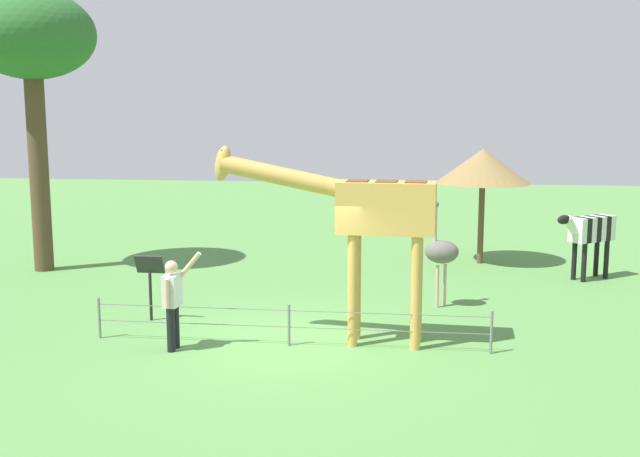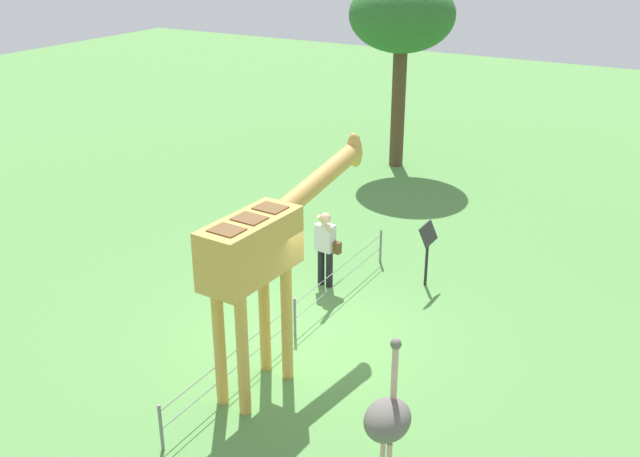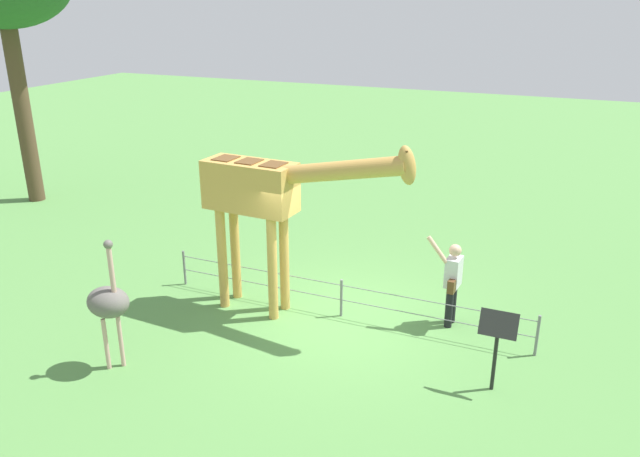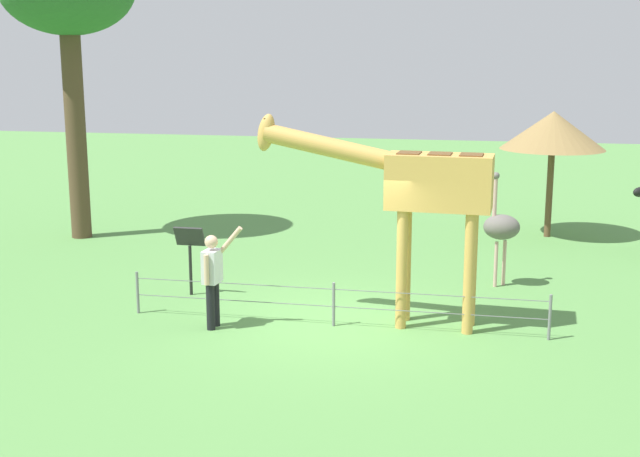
{
  "view_description": "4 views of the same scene",
  "coord_description": "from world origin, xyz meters",
  "px_view_note": "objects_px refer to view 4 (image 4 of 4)",
  "views": [
    {
      "loc": [
        -2.18,
        12.89,
        4.14
      ],
      "look_at": [
        -0.54,
        0.06,
        2.1
      ],
      "focal_mm": 42.59,
      "sensor_mm": 36.0,
      "label": 1
    },
    {
      "loc": [
        -9.4,
        -5.8,
        6.79
      ],
      "look_at": [
        0.7,
        0.03,
        1.84
      ],
      "focal_mm": 40.53,
      "sensor_mm": 36.0,
      "label": 2
    },
    {
      "loc": [
        3.75,
        -9.62,
        5.69
      ],
      "look_at": [
        -0.28,
        -0.22,
        1.85
      ],
      "focal_mm": 35.01,
      "sensor_mm": 36.0,
      "label": 3
    },
    {
      "loc": [
        -2.46,
        13.37,
        4.55
      ],
      "look_at": [
        0.29,
        -0.13,
        1.6
      ],
      "focal_mm": 47.14,
      "sensor_mm": 36.0,
      "label": 4
    }
  ],
  "objects_px": {
    "visitor": "(213,275)",
    "info_sign": "(190,246)",
    "giraffe": "(418,189)",
    "shade_hut_far": "(553,131)",
    "ostrich": "(501,227)"
  },
  "relations": [
    {
      "from": "ostrich",
      "to": "shade_hut_far",
      "type": "relative_size",
      "value": 0.73
    },
    {
      "from": "giraffe",
      "to": "info_sign",
      "type": "height_order",
      "value": "giraffe"
    },
    {
      "from": "shade_hut_far",
      "to": "giraffe",
      "type": "bearing_deg",
      "value": 70.81
    },
    {
      "from": "info_sign",
      "to": "visitor",
      "type": "bearing_deg",
      "value": 120.78
    },
    {
      "from": "visitor",
      "to": "giraffe",
      "type": "bearing_deg",
      "value": -165.95
    },
    {
      "from": "ostrich",
      "to": "info_sign",
      "type": "bearing_deg",
      "value": 17.39
    },
    {
      "from": "ostrich",
      "to": "info_sign",
      "type": "height_order",
      "value": "ostrich"
    },
    {
      "from": "giraffe",
      "to": "shade_hut_far",
      "type": "relative_size",
      "value": 1.29
    },
    {
      "from": "visitor",
      "to": "ostrich",
      "type": "height_order",
      "value": "ostrich"
    },
    {
      "from": "giraffe",
      "to": "ostrich",
      "type": "bearing_deg",
      "value": -117.46
    },
    {
      "from": "giraffe",
      "to": "shade_hut_far",
      "type": "height_order",
      "value": "giraffe"
    },
    {
      "from": "shade_hut_far",
      "to": "info_sign",
      "type": "bearing_deg",
      "value": 43.55
    },
    {
      "from": "visitor",
      "to": "info_sign",
      "type": "relative_size",
      "value": 1.31
    },
    {
      "from": "info_sign",
      "to": "ostrich",
      "type": "bearing_deg",
      "value": -162.61
    },
    {
      "from": "ostrich",
      "to": "info_sign",
      "type": "distance_m",
      "value": 5.99
    }
  ]
}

